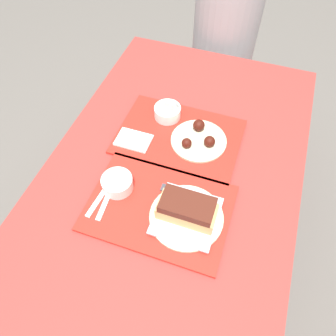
% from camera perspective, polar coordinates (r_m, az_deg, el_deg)
% --- Properties ---
extents(ground_plane, '(12.00, 12.00, 0.00)m').
position_cam_1_polar(ground_plane, '(1.78, 0.30, -14.69)').
color(ground_plane, '#605B56').
extents(picnic_table, '(0.87, 1.47, 0.73)m').
position_cam_1_polar(picnic_table, '(1.21, 0.43, -3.68)').
color(picnic_table, maroon).
rests_on(picnic_table, ground_plane).
extents(picnic_bench_far, '(0.83, 0.28, 0.47)m').
position_cam_1_polar(picnic_bench_far, '(2.03, 9.40, 14.50)').
color(picnic_bench_far, maroon).
rests_on(picnic_bench_far, ground_plane).
extents(tray_near, '(0.45, 0.32, 0.01)m').
position_cam_1_polar(tray_near, '(1.06, -1.56, -6.94)').
color(tray_near, red).
rests_on(tray_near, picnic_table).
extents(tray_far, '(0.45, 0.32, 0.01)m').
position_cam_1_polar(tray_far, '(1.23, 1.94, 5.49)').
color(tray_far, red).
rests_on(tray_far, picnic_table).
extents(bowl_coleslaw_near, '(0.10, 0.10, 0.05)m').
position_cam_1_polar(bowl_coleslaw_near, '(1.08, -8.84, -2.55)').
color(bowl_coleslaw_near, white).
rests_on(bowl_coleslaw_near, tray_near).
extents(brisket_sandwich_plate, '(0.23, 0.23, 0.09)m').
position_cam_1_polar(brisket_sandwich_plate, '(1.00, 3.30, -7.66)').
color(brisket_sandwich_plate, beige).
rests_on(brisket_sandwich_plate, tray_near).
extents(plastic_fork_near, '(0.03, 0.17, 0.00)m').
position_cam_1_polar(plastic_fork_near, '(1.09, -11.54, -4.74)').
color(plastic_fork_near, white).
rests_on(plastic_fork_near, tray_near).
extents(plastic_knife_near, '(0.03, 0.17, 0.00)m').
position_cam_1_polar(plastic_knife_near, '(1.08, -10.51, -5.08)').
color(plastic_knife_near, white).
rests_on(plastic_knife_near, tray_near).
extents(condiment_packet, '(0.04, 0.03, 0.01)m').
position_cam_1_polar(condiment_packet, '(1.08, -0.27, -3.56)').
color(condiment_packet, '#3F3F47').
rests_on(condiment_packet, tray_near).
extents(bowl_coleslaw_far, '(0.10, 0.10, 0.05)m').
position_cam_1_polar(bowl_coleslaw_far, '(1.28, -0.09, 9.81)').
color(bowl_coleslaw_far, white).
rests_on(bowl_coleslaw_far, tray_far).
extents(wings_plate_far, '(0.20, 0.20, 0.05)m').
position_cam_1_polar(wings_plate_far, '(1.21, 5.41, 5.16)').
color(wings_plate_far, beige).
rests_on(wings_plate_far, tray_far).
extents(napkin_far, '(0.13, 0.09, 0.01)m').
position_cam_1_polar(napkin_far, '(1.21, -6.02, 4.86)').
color(napkin_far, white).
rests_on(napkin_far, tray_far).
extents(person_seated_across, '(0.33, 0.33, 0.76)m').
position_cam_1_polar(person_seated_across, '(1.81, 10.33, 24.51)').
color(person_seated_across, '#9E9EA3').
rests_on(person_seated_across, picnic_bench_far).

